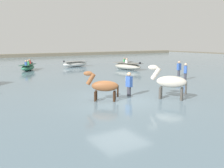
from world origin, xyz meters
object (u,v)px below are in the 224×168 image
at_px(boat_mid_outer, 28,67).
at_px(horse_trailing_chestnut, 103,87).
at_px(person_wading_close, 179,70).
at_px(person_onlooker_left, 129,87).
at_px(horse_lead_pinto, 170,83).
at_px(boat_near_starboard, 124,64).
at_px(boat_far_inshore, 128,66).
at_px(boat_distant_east, 75,64).
at_px(person_wading_mid, 185,73).

bearing_deg(boat_mid_outer, horse_trailing_chestnut, -89.82).
height_order(person_wading_close, person_onlooker_left, same).
xyz_separation_m(horse_lead_pinto, boat_near_starboard, (7.41, 14.60, -0.54)).
bearing_deg(boat_mid_outer, boat_far_inshore, -27.73).
height_order(horse_lead_pinto, person_onlooker_left, horse_lead_pinto).
xyz_separation_m(boat_mid_outer, boat_near_starboard, (10.37, -1.51, -0.05)).
bearing_deg(horse_trailing_chestnut, boat_distant_east, 71.14).
height_order(boat_distant_east, person_wading_close, person_wading_close).
bearing_deg(person_wading_close, boat_near_starboard, 85.08).
xyz_separation_m(boat_near_starboard, boat_far_inshore, (-1.69, -3.05, 0.09)).
distance_m(boat_near_starboard, person_wading_close, 9.04).
xyz_separation_m(horse_lead_pinto, boat_distant_east, (2.46, 17.09, -0.50)).
relative_size(horse_lead_pinto, boat_far_inshore, 0.61).
bearing_deg(person_wading_close, boat_mid_outer, 132.38).
bearing_deg(horse_trailing_chestnut, boat_mid_outer, 90.18).
relative_size(horse_lead_pinto, boat_near_starboard, 0.80).
relative_size(boat_near_starboard, boat_far_inshore, 0.76).
distance_m(horse_lead_pinto, person_wading_close, 8.69).
distance_m(horse_lead_pinto, boat_near_starboard, 16.39).
bearing_deg(person_wading_close, boat_distant_east, 109.99).
height_order(boat_mid_outer, boat_far_inshore, boat_far_inshore).
bearing_deg(horse_lead_pinto, boat_near_starboard, 63.09).
xyz_separation_m(person_wading_close, person_onlooker_left, (-7.90, -4.00, 0.00)).
xyz_separation_m(boat_mid_outer, person_wading_close, (9.59, -10.51, 0.15)).
relative_size(boat_near_starboard, person_wading_close, 1.57).
relative_size(boat_mid_outer, person_wading_close, 1.68).
bearing_deg(boat_far_inshore, person_wading_close, -81.26).
bearing_deg(person_onlooker_left, horse_lead_pinto, -51.68).
relative_size(boat_distant_east, person_onlooker_left, 1.93).
distance_m(horse_trailing_chestnut, boat_mid_outer, 14.75).
distance_m(boat_distant_east, person_onlooker_left, 15.93).
bearing_deg(boat_near_starboard, horse_trailing_chestnut, -127.95).
bearing_deg(boat_mid_outer, person_wading_mid, -55.19).
relative_size(boat_far_inshore, person_onlooker_left, 2.05).
relative_size(horse_trailing_chestnut, person_onlooker_left, 1.11).
bearing_deg(boat_near_starboard, person_onlooker_left, -123.71).
bearing_deg(person_onlooker_left, horse_trailing_chestnut, -172.09).
bearing_deg(boat_near_starboard, person_wading_mid, -100.05).
height_order(boat_distant_east, person_onlooker_left, person_onlooker_left).
distance_m(boat_near_starboard, boat_far_inshore, 3.49).
bearing_deg(boat_far_inshore, boat_mid_outer, 152.27).
relative_size(boat_near_starboard, person_wading_mid, 1.57).
bearing_deg(boat_far_inshore, boat_near_starboard, 61.01).
bearing_deg(horse_lead_pinto, horse_trailing_chestnut, 154.74).
bearing_deg(person_wading_mid, horse_lead_pinto, -144.55).
distance_m(horse_lead_pinto, boat_distant_east, 17.27).
distance_m(horse_lead_pinto, boat_far_inshore, 12.90).
distance_m(person_wading_close, person_onlooker_left, 8.86).
bearing_deg(person_wading_mid, boat_near_starboard, 79.95).
distance_m(boat_far_inshore, person_wading_close, 6.02).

